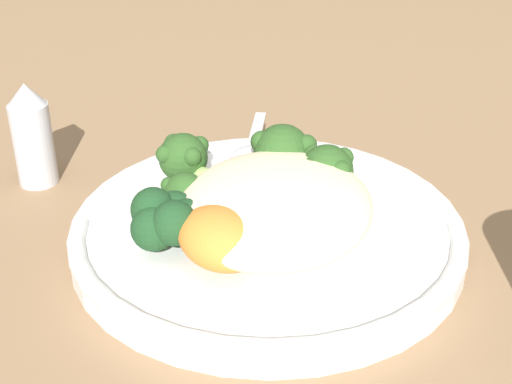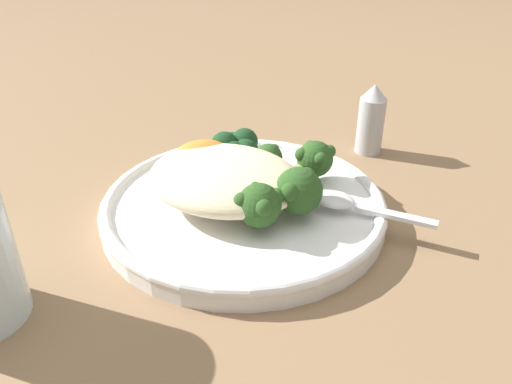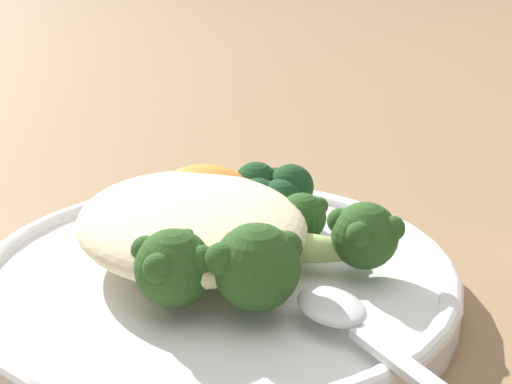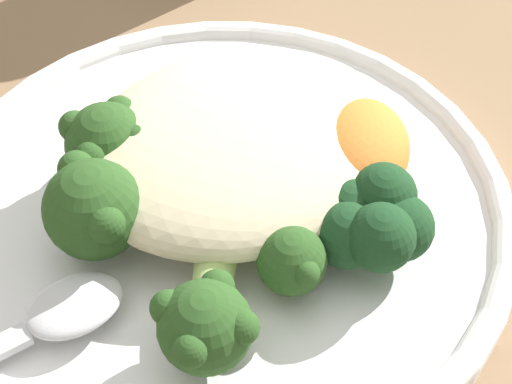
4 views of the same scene
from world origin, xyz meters
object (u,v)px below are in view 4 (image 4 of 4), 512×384
(sweet_potato_chunk_0, at_px, (354,150))
(sweet_potato_chunk_1, at_px, (281,157))
(broccoli_stalk_1, at_px, (126,197))
(broccoli_stalk_2, at_px, (214,284))
(broccoli_stalk_3, at_px, (273,227))
(quinoa_mound, at_px, (242,145))
(kale_tuft, at_px, (372,221))
(broccoli_stalk_0, at_px, (125,146))
(spoon, at_px, (48,319))
(plate, at_px, (223,215))

(sweet_potato_chunk_0, relative_size, sweet_potato_chunk_1, 0.89)
(broccoli_stalk_1, distance_m, sweet_potato_chunk_0, 0.10)
(broccoli_stalk_2, height_order, broccoli_stalk_3, broccoli_stalk_2)
(quinoa_mound, xyz_separation_m, broccoli_stalk_2, (0.04, 0.06, -0.00))
(quinoa_mound, distance_m, broccoli_stalk_3, 0.04)
(broccoli_stalk_2, relative_size, kale_tuft, 2.27)
(broccoli_stalk_2, bearing_deg, broccoli_stalk_0, -143.91)
(quinoa_mound, relative_size, kale_tuft, 2.88)
(sweet_potato_chunk_0, xyz_separation_m, spoon, (0.15, 0.01, -0.01))
(broccoli_stalk_0, bearing_deg, broccoli_stalk_1, 95.22)
(quinoa_mound, distance_m, broccoli_stalk_1, 0.06)
(broccoli_stalk_0, xyz_separation_m, broccoli_stalk_1, (0.01, 0.03, 0.00))
(plate, relative_size, broccoli_stalk_0, 3.00)
(broccoli_stalk_1, bearing_deg, quinoa_mound, 178.52)
(quinoa_mound, height_order, sweet_potato_chunk_1, quinoa_mound)
(quinoa_mound, relative_size, broccoli_stalk_0, 1.65)
(broccoli_stalk_3, bearing_deg, sweet_potato_chunk_0, 118.12)
(broccoli_stalk_1, bearing_deg, broccoli_stalk_3, 135.39)
(broccoli_stalk_3, height_order, spoon, broccoli_stalk_3)
(broccoli_stalk_2, xyz_separation_m, sweet_potato_chunk_0, (-0.08, -0.03, 0.00))
(quinoa_mound, xyz_separation_m, spoon, (0.10, 0.04, -0.01))
(sweet_potato_chunk_0, bearing_deg, sweet_potato_chunk_1, -25.40)
(broccoli_stalk_3, height_order, kale_tuft, kale_tuft)
(broccoli_stalk_0, relative_size, spoon, 0.78)
(broccoli_stalk_0, height_order, spoon, broccoli_stalk_0)
(broccoli_stalk_3, height_order, sweet_potato_chunk_0, sweet_potato_chunk_0)
(broccoli_stalk_0, xyz_separation_m, kale_tuft, (-0.07, 0.09, -0.00))
(plate, relative_size, kale_tuft, 5.23)
(quinoa_mound, height_order, broccoli_stalk_1, broccoli_stalk_1)
(broccoli_stalk_0, distance_m, broccoli_stalk_2, 0.08)
(sweet_potato_chunk_1, height_order, kale_tuft, kale_tuft)
(sweet_potato_chunk_0, xyz_separation_m, sweet_potato_chunk_1, (0.03, -0.01, -0.00))
(broccoli_stalk_1, relative_size, broccoli_stalk_3, 1.36)
(broccoli_stalk_2, height_order, sweet_potato_chunk_1, broccoli_stalk_2)
(kale_tuft, height_order, spoon, kale_tuft)
(plate, xyz_separation_m, broccoli_stalk_2, (0.03, 0.05, 0.03))
(broccoli_stalk_0, bearing_deg, quinoa_mound, 179.25)
(plate, distance_m, kale_tuft, 0.07)
(broccoli_stalk_1, distance_m, broccoli_stalk_3, 0.06)
(plate, xyz_separation_m, sweet_potato_chunk_1, (-0.03, 0.00, 0.02))
(broccoli_stalk_0, xyz_separation_m, sweet_potato_chunk_0, (-0.09, 0.05, -0.00))
(plate, relative_size, broccoli_stalk_1, 2.04)
(plate, xyz_separation_m, broccoli_stalk_0, (0.03, -0.03, 0.03))
(broccoli_stalk_2, distance_m, sweet_potato_chunk_1, 0.07)
(quinoa_mound, relative_size, sweet_potato_chunk_0, 2.42)
(sweet_potato_chunk_0, distance_m, kale_tuft, 0.04)
(broccoli_stalk_0, relative_size, broccoli_stalk_1, 0.68)
(broccoli_stalk_3, xyz_separation_m, sweet_potato_chunk_0, (-0.05, -0.02, 0.00))
(broccoli_stalk_0, bearing_deg, plate, 158.22)
(broccoli_stalk_0, bearing_deg, kale_tuft, 156.75)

